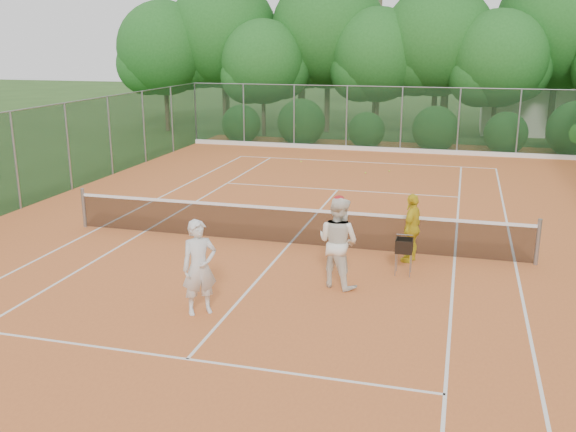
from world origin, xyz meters
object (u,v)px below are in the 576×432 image
object	(u,v)px
player_white	(199,267)
player_center_grp	(338,242)
player_yellow	(412,228)
ball_hopper	(404,246)

from	to	relation	value
player_white	player_center_grp	distance (m)	3.06
player_yellow	ball_hopper	world-z (taller)	player_yellow
player_white	ball_hopper	world-z (taller)	player_white
ball_hopper	player_yellow	bearing A→B (deg)	66.50
player_yellow	ball_hopper	size ratio (longest dim) A/B	2.00
player_white	player_yellow	distance (m)	5.45
ball_hopper	player_white	bearing A→B (deg)	-156.83
player_center_grp	player_yellow	bearing A→B (deg)	55.81
player_white	ball_hopper	bearing A→B (deg)	3.71
player_white	ball_hopper	distance (m)	4.74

